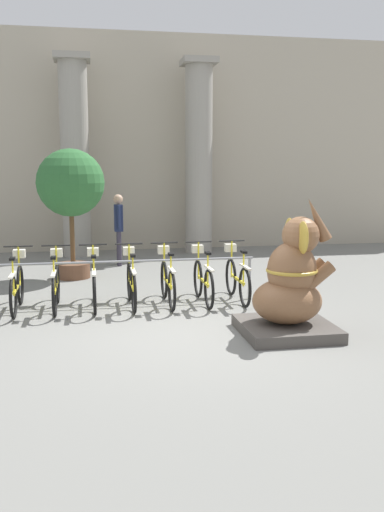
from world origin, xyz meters
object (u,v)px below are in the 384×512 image
Objects in this scene: bicycle_2 at (56,285)px; bicycle_6 at (203,279)px; bicycle_4 at (131,282)px; person_pedestrian at (119,223)px; bicycle_7 at (237,278)px; potted_tree at (71,188)px; bicycle_5 at (168,281)px; elephant_statue at (291,289)px; bicycle_1 at (17,286)px; bicycle_3 at (94,284)px.

bicycle_6 is at bearing 0.64° from bicycle_2.
bicycle_4 is at bearing -0.52° from bicycle_2.
bicycle_2 is 4.30m from person_pedestrian.
bicycle_7 is 0.60× the size of potted_tree.
bicycle_2 is 0.60× the size of potted_tree.
bicycle_5 is at bearing -81.49° from person_pedestrian.
elephant_statue is (2.08, -2.06, 0.25)m from bicycle_4.
bicycle_7 is at bearing 1.08° from bicycle_2.
elephant_statue reaches higher than bicycle_2.
bicycle_2 is 1.00× the size of bicycle_7.
bicycle_5 and bicycle_6 have the same top height.
person_pedestrian is (-2.06, 6.13, 0.36)m from elephant_statue.
potted_tree reaches higher than bicycle_4.
elephant_statue is (3.33, -2.07, 0.25)m from bicycle_2.
bicycle_1 is at bearing -115.01° from person_pedestrian.
bicycle_1 is 1.00× the size of bicycle_7.
bicycle_6 is (0.62, 0.01, 0.00)m from bicycle_5.
bicycle_2 is at bearing -179.36° from bicycle_6.
potted_tree is (-2.91, 2.64, 1.51)m from bicycle_7.
elephant_statue is (2.71, -2.07, 0.25)m from bicycle_3.
bicycle_1 is 0.83× the size of elephant_statue.
bicycle_3 is at bearing 142.58° from elephant_statue.
elephant_statue is at bearing -37.42° from bicycle_3.
elephant_statue is at bearing -27.74° from bicycle_1.
bicycle_4 is at bearing -178.19° from bicycle_6.
bicycle_6 is at bearing -49.49° from potted_tree.
bicycle_1 and bicycle_6 have the same top height.
bicycle_5 is at bearing -177.94° from bicycle_7.
bicycle_5 is 1.00× the size of bicycle_7.
person_pedestrian is at bearing 72.68° from bicycle_2.
bicycle_4 is (0.62, -0.01, 0.00)m from bicycle_3.
bicycle_1 is 1.00× the size of bicycle_3.
bicycle_6 is 0.60× the size of potted_tree.
bicycle_7 is (3.12, 0.06, 0.00)m from bicycle_2.
bicycle_4 is 1.00× the size of bicycle_7.
bicycle_4 is 0.83× the size of elephant_statue.
bicycle_3 is 1.25m from bicycle_5.
bicycle_7 is at bearing -42.25° from potted_tree.
person_pedestrian is (0.02, 4.07, 0.61)m from bicycle_4.
bicycle_4 is 1.25m from bicycle_6.
person_pedestrian reaches higher than bicycle_5.
bicycle_4 is at bearing -177.71° from bicycle_5.
potted_tree reaches higher than bicycle_3.
bicycle_2 and bicycle_4 have the same top height.
bicycle_1 is at bearing 179.39° from bicycle_4.
elephant_statue is 1.15× the size of person_pedestrian.
bicycle_3 is 0.60× the size of potted_tree.
potted_tree is (-1.05, -1.36, 0.89)m from person_pedestrian.
bicycle_6 is (1.25, 0.04, 0.00)m from bicycle_4.
bicycle_3 and bicycle_4 have the same top height.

